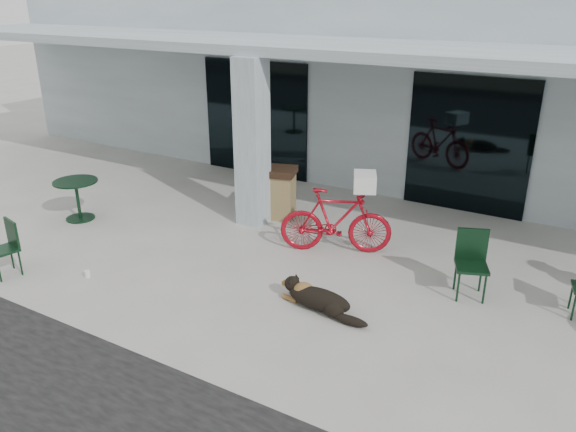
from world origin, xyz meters
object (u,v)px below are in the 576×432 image
Objects in this scene: dog at (320,298)px; cafe_chair_far_a at (472,266)px; cafe_chair_near at (3,250)px; cafe_table_near at (78,200)px; bicycle at (336,221)px; trash_receptacle at (280,193)px.

dog is 1.09× the size of cafe_chair_far_a.
dog is at bearing -161.20° from cafe_chair_far_a.
cafe_chair_near is 0.89× the size of cafe_chair_far_a.
cafe_chair_far_a is (7.34, 0.79, 0.10)m from cafe_table_near.
bicycle is 2.40m from cafe_chair_far_a.
dog is 5.66m from cafe_table_near.
cafe_table_near is at bearing 165.17° from cafe_chair_far_a.
cafe_chair_near is 0.88× the size of trash_receptacle.
cafe_chair_near is 4.95m from trash_receptacle.
trash_receptacle is (-1.64, 0.90, -0.06)m from bicycle.
cafe_chair_far_a is at bearing -123.90° from bicycle.
cafe_chair_near is (-4.73, -1.57, 0.26)m from dog.
bicycle is 1.98m from dog.
trash_receptacle is at bearing 32.10° from cafe_table_near.
cafe_chair_near reaches higher than dog.
bicycle is 2.24× the size of cafe_table_near.
dog is 1.22× the size of cafe_chair_near.
dog is 2.26m from cafe_chair_far_a.
bicycle is at bearing 149.38° from cafe_chair_far_a.
cafe_chair_near is (0.89, -2.21, 0.05)m from cafe_table_near.
cafe_table_near reaches higher than dog.
cafe_table_near is 3.94m from trash_receptacle.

